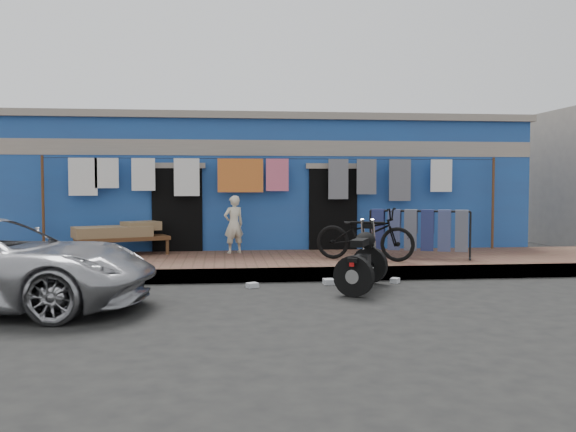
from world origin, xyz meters
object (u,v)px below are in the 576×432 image
object	(u,v)px
bicycle	(365,228)
seated_person	(234,224)
motorcycle	(362,257)
charpoy	(122,239)
jeans_rack	(419,233)

from	to	relation	value
bicycle	seated_person	bearing A→B (deg)	87.37
bicycle	motorcycle	size ratio (longest dim) A/B	1.08
seated_person	bicycle	distance (m)	2.92
seated_person	charpoy	xyz separation A→B (m)	(-2.34, -0.05, -0.29)
seated_person	jeans_rack	distance (m)	3.91
motorcycle	jeans_rack	distance (m)	2.78
motorcycle	jeans_rack	bearing A→B (deg)	76.51
motorcycle	jeans_rack	world-z (taller)	jeans_rack
bicycle	motorcycle	world-z (taller)	bicycle
charpoy	jeans_rack	size ratio (longest dim) A/B	1.03
seated_person	charpoy	world-z (taller)	seated_person
bicycle	jeans_rack	bearing A→B (deg)	-47.96
seated_person	motorcycle	distance (m)	3.93
jeans_rack	charpoy	bearing A→B (deg)	169.67
seated_person	jeans_rack	bearing A→B (deg)	139.33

